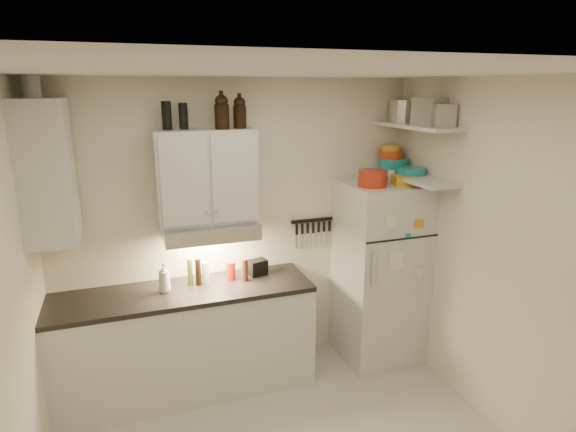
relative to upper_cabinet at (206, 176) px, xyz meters
name	(u,v)px	position (x,y,z in m)	size (l,w,h in m)	color
ceiling	(300,70)	(0.30, -1.33, 0.78)	(3.20, 3.00, 0.02)	white
back_wall	(239,229)	(0.30, 0.18, -0.53)	(3.20, 0.02, 2.60)	beige
right_wall	(510,264)	(1.91, -1.33, -0.53)	(0.02, 3.00, 2.60)	beige
base_cabinet	(187,343)	(-0.25, -0.14, -1.39)	(2.10, 0.60, 0.88)	silver
countertop	(183,292)	(-0.25, -0.14, -0.93)	(2.10, 0.62, 0.04)	black
upper_cabinet	(206,176)	(0.00, 0.00, 0.00)	(0.80, 0.33, 0.75)	silver
side_cabinet	(47,171)	(-1.14, -0.14, 0.12)	(0.33, 0.55, 1.00)	silver
range_hood	(210,230)	(0.00, -0.06, -0.44)	(0.76, 0.46, 0.12)	silver
fridge	(380,272)	(1.55, -0.18, -0.98)	(0.70, 0.68, 1.70)	silver
shelf_hi	(416,126)	(1.75, -0.31, 0.38)	(0.30, 0.95, 0.03)	silver
shelf_lo	(413,177)	(1.75, -0.31, -0.07)	(0.30, 0.95, 0.03)	silver
knife_strip	(312,220)	(1.00, 0.15, -0.51)	(0.42, 0.02, 0.03)	black
dutch_oven	(372,178)	(1.37, -0.28, -0.05)	(0.24, 0.24, 0.14)	#A82713
book_stack	(404,180)	(1.68, -0.29, -0.08)	(0.19, 0.24, 0.08)	orange
spice_jar	(392,176)	(1.62, -0.17, -0.07)	(0.06, 0.06, 0.10)	silver
stock_pot	(404,111)	(1.83, 0.01, 0.49)	(0.27, 0.27, 0.19)	silver
tin_a	(429,112)	(1.77, -0.46, 0.50)	(0.22, 0.20, 0.22)	#AAAAAD
tin_b	(441,115)	(1.80, -0.56, 0.48)	(0.18, 0.18, 0.18)	#AAAAAD
bowl_teal	(393,164)	(1.74, 0.00, 0.01)	(0.28, 0.28, 0.11)	teal
bowl_orange	(390,154)	(1.73, 0.04, 0.09)	(0.22, 0.22, 0.07)	#C13712
bowl_yellow	(391,148)	(1.73, 0.04, 0.15)	(0.17, 0.17, 0.06)	orange
plates	(411,171)	(1.76, -0.26, -0.02)	(0.25, 0.25, 0.06)	teal
growler_a	(222,111)	(0.13, -0.06, 0.51)	(0.12, 0.12, 0.27)	black
growler_b	(240,112)	(0.29, -0.02, 0.50)	(0.11, 0.11, 0.25)	black
thermos_a	(183,116)	(-0.15, 0.04, 0.48)	(0.07, 0.07, 0.20)	black
thermos_b	(167,116)	(-0.28, 0.02, 0.48)	(0.08, 0.08, 0.22)	black
side_jar	(30,85)	(-1.18, -0.04, 0.71)	(0.13, 0.13, 0.17)	silver
soap_bottle	(164,276)	(-0.39, -0.12, -0.77)	(0.10, 0.11, 0.27)	silver
pepper_mill	(244,270)	(0.27, -0.11, -0.81)	(0.06, 0.06, 0.19)	#582D1A
oil_bottle	(190,272)	(-0.17, -0.03, -0.79)	(0.04, 0.04, 0.23)	#496519
vinegar_bottle	(198,272)	(-0.11, -0.07, -0.79)	(0.05, 0.05, 0.23)	black
clear_bottle	(206,272)	(-0.05, -0.05, -0.81)	(0.06, 0.06, 0.19)	silver
red_jar	(231,271)	(0.17, -0.04, -0.83)	(0.08, 0.08, 0.16)	#A82713
caddy	(258,267)	(0.42, -0.01, -0.84)	(0.16, 0.11, 0.13)	black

